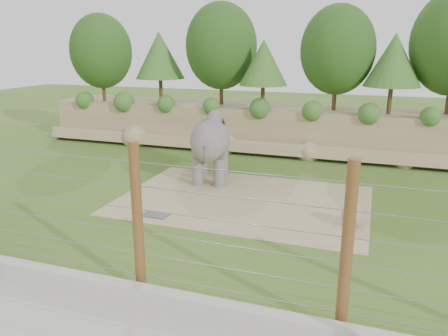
% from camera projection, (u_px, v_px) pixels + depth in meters
% --- Properties ---
extents(ground, '(90.00, 90.00, 0.00)m').
position_uv_depth(ground, '(205.00, 226.00, 15.40)').
color(ground, '#3B5E1A').
rests_on(ground, ground).
extents(back_embankment, '(30.00, 5.52, 8.77)m').
position_uv_depth(back_embankment, '(293.00, 83.00, 25.65)').
color(back_embankment, '#8D7C57').
rests_on(back_embankment, ground).
extents(dirt_patch, '(10.00, 7.00, 0.02)m').
position_uv_depth(dirt_patch, '(243.00, 200.00, 17.96)').
color(dirt_patch, '#93895E').
rests_on(dirt_patch, ground).
extents(drain_grate, '(1.00, 0.60, 0.03)m').
position_uv_depth(drain_grate, '(155.00, 215.00, 16.33)').
color(drain_grate, '#262628').
rests_on(drain_grate, dirt_patch).
extents(elephant, '(2.39, 3.97, 3.00)m').
position_uv_depth(elephant, '(210.00, 149.00, 20.17)').
color(elephant, '#625B57').
rests_on(elephant, ground).
extents(stone_ball, '(0.76, 0.76, 0.76)m').
position_uv_depth(stone_ball, '(352.00, 216.00, 15.29)').
color(stone_ball, gray).
rests_on(stone_ball, dirt_patch).
extents(retaining_wall, '(26.00, 0.35, 0.50)m').
position_uv_depth(retaining_wall, '(131.00, 293.00, 10.79)').
color(retaining_wall, '#BAB6AC').
rests_on(retaining_wall, ground).
extents(barrier_fence, '(20.26, 0.26, 4.00)m').
position_uv_depth(barrier_fence, '(138.00, 220.00, 10.76)').
color(barrier_fence, brown).
rests_on(barrier_fence, ground).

